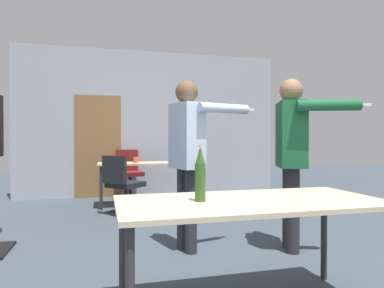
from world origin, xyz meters
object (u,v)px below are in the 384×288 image
object	(u,v)px
person_center_tall	(188,147)
drink_cup	(136,160)
office_chair_far_right	(129,175)
beer_bottle	(200,175)
person_right_polo	(292,147)
office_chair_side_rolled	(122,187)

from	to	relation	value
person_center_tall	drink_cup	size ratio (longest dim) A/B	17.11
office_chair_far_right	beer_bottle	distance (m)	4.73
person_right_polo	drink_cup	distance (m)	3.13
person_right_polo	drink_cup	xyz separation A→B (m)	(-1.37, 2.81, -0.27)
office_chair_side_rolled	person_right_polo	bearing A→B (deg)	-9.13
person_right_polo	beer_bottle	bearing A→B (deg)	-30.81
person_right_polo	office_chair_far_right	size ratio (longest dim) A/B	1.87
office_chair_side_rolled	beer_bottle	world-z (taller)	beer_bottle
drink_cup	office_chair_far_right	bearing A→B (deg)	93.67
office_chair_side_rolled	beer_bottle	size ratio (longest dim) A/B	2.53
office_chair_side_rolled	drink_cup	size ratio (longest dim) A/B	8.86
person_center_tall	office_chair_far_right	size ratio (longest dim) A/B	1.85
person_right_polo	office_chair_far_right	distance (m)	3.95
person_center_tall	office_chair_far_right	xyz separation A→B (m)	(-0.36, 3.38, -0.62)
drink_cup	office_chair_side_rolled	bearing A→B (deg)	-113.08
person_center_tall	person_right_polo	distance (m)	1.09
person_right_polo	office_chair_far_right	world-z (taller)	person_right_polo
person_right_polo	office_chair_side_rolled	world-z (taller)	person_right_polo
person_right_polo	drink_cup	bearing A→B (deg)	-134.25
office_chair_far_right	drink_cup	size ratio (longest dim) A/B	9.26
person_center_tall	office_chair_far_right	world-z (taller)	person_center_tall
office_chair_far_right	office_chair_side_rolled	bearing A→B (deg)	72.35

